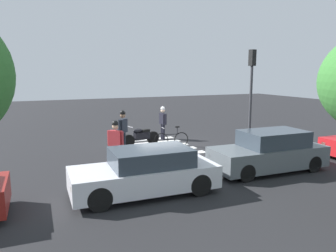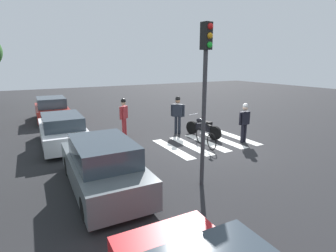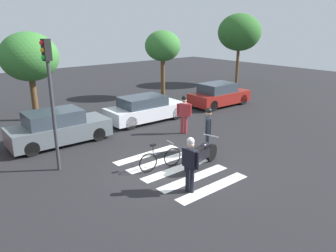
{
  "view_description": "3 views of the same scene",
  "coord_description": "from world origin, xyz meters",
  "px_view_note": "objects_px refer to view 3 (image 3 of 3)",
  "views": [
    {
      "loc": [
        5.91,
        14.62,
        3.62
      ],
      "look_at": [
        -0.11,
        0.72,
        1.11
      ],
      "focal_mm": 35.11,
      "sensor_mm": 36.0,
      "label": 1
    },
    {
      "loc": [
        -9.17,
        7.12,
        3.56
      ],
      "look_at": [
        0.47,
        1.75,
        0.88
      ],
      "focal_mm": 28.31,
      "sensor_mm": 36.0,
      "label": 2
    },
    {
      "loc": [
        -7.19,
        -8.14,
        5.04
      ],
      "look_at": [
        0.76,
        1.39,
        1.15
      ],
      "focal_mm": 35.1,
      "sensor_mm": 36.0,
      "label": 3
    }
  ],
  "objects_px": {
    "police_motorcycle": "(202,155)",
    "car_maroon_wagon": "(219,95)",
    "car_white_van": "(145,109)",
    "officer_on_foot": "(190,161)",
    "car_grey_coupe": "(58,128)",
    "traffic_light_pole": "(50,86)",
    "officer_by_motorcycle": "(208,127)",
    "leaning_bicycle": "(160,159)",
    "pedestrian_bystander": "(184,112)"
  },
  "relations": [
    {
      "from": "traffic_light_pole",
      "to": "car_maroon_wagon",
      "type": "bearing_deg",
      "value": 13.74
    },
    {
      "from": "leaning_bicycle",
      "to": "car_maroon_wagon",
      "type": "bearing_deg",
      "value": 30.13
    },
    {
      "from": "officer_on_foot",
      "to": "car_white_van",
      "type": "bearing_deg",
      "value": 63.87
    },
    {
      "from": "officer_by_motorcycle",
      "to": "leaning_bicycle",
      "type": "bearing_deg",
      "value": 179.15
    },
    {
      "from": "officer_on_foot",
      "to": "leaning_bicycle",
      "type": "bearing_deg",
      "value": 80.13
    },
    {
      "from": "car_grey_coupe",
      "to": "car_maroon_wagon",
      "type": "xyz_separation_m",
      "value": [
        10.61,
        0.22,
        -0.01
      ]
    },
    {
      "from": "car_white_van",
      "to": "car_maroon_wagon",
      "type": "xyz_separation_m",
      "value": [
        5.68,
        -0.16,
        0.03
      ]
    },
    {
      "from": "police_motorcycle",
      "to": "pedestrian_bystander",
      "type": "bearing_deg",
      "value": 57.18
    },
    {
      "from": "car_maroon_wagon",
      "to": "police_motorcycle",
      "type": "bearing_deg",
      "value": -141.89
    },
    {
      "from": "police_motorcycle",
      "to": "leaning_bicycle",
      "type": "bearing_deg",
      "value": 147.61
    },
    {
      "from": "leaning_bicycle",
      "to": "car_grey_coupe",
      "type": "relative_size",
      "value": 0.4
    },
    {
      "from": "officer_by_motorcycle",
      "to": "car_white_van",
      "type": "xyz_separation_m",
      "value": [
        0.81,
        5.35,
        -0.46
      ]
    },
    {
      "from": "car_grey_coupe",
      "to": "police_motorcycle",
      "type": "bearing_deg",
      "value": -62.3
    },
    {
      "from": "police_motorcycle",
      "to": "traffic_light_pole",
      "type": "bearing_deg",
      "value": 143.2
    },
    {
      "from": "pedestrian_bystander",
      "to": "police_motorcycle",
      "type": "bearing_deg",
      "value": -122.82
    },
    {
      "from": "car_grey_coupe",
      "to": "car_maroon_wagon",
      "type": "height_order",
      "value": "car_grey_coupe"
    },
    {
      "from": "leaning_bicycle",
      "to": "car_grey_coupe",
      "type": "xyz_separation_m",
      "value": [
        -1.74,
        4.93,
        0.31
      ]
    },
    {
      "from": "police_motorcycle",
      "to": "officer_on_foot",
      "type": "bearing_deg",
      "value": -146.36
    },
    {
      "from": "pedestrian_bystander",
      "to": "car_grey_coupe",
      "type": "xyz_separation_m",
      "value": [
        -5.11,
        2.49,
        -0.38
      ]
    },
    {
      "from": "car_maroon_wagon",
      "to": "traffic_light_pole",
      "type": "xyz_separation_m",
      "value": [
        -11.73,
        -2.87,
        2.36
      ]
    },
    {
      "from": "traffic_light_pole",
      "to": "car_white_van",
      "type": "bearing_deg",
      "value": 26.58
    },
    {
      "from": "car_grey_coupe",
      "to": "car_maroon_wagon",
      "type": "distance_m",
      "value": 10.62
    },
    {
      "from": "officer_on_foot",
      "to": "car_white_van",
      "type": "xyz_separation_m",
      "value": [
        3.53,
        7.19,
        -0.38
      ]
    },
    {
      "from": "police_motorcycle",
      "to": "car_maroon_wagon",
      "type": "distance_m",
      "value": 9.66
    },
    {
      "from": "leaning_bicycle",
      "to": "car_white_van",
      "type": "bearing_deg",
      "value": 58.94
    },
    {
      "from": "pedestrian_bystander",
      "to": "car_maroon_wagon",
      "type": "height_order",
      "value": "pedestrian_bystander"
    },
    {
      "from": "police_motorcycle",
      "to": "officer_on_foot",
      "type": "distance_m",
      "value": 2.01
    },
    {
      "from": "police_motorcycle",
      "to": "car_white_van",
      "type": "distance_m",
      "value": 6.42
    },
    {
      "from": "officer_by_motorcycle",
      "to": "traffic_light_pole",
      "type": "relative_size",
      "value": 0.42
    },
    {
      "from": "police_motorcycle",
      "to": "car_maroon_wagon",
      "type": "height_order",
      "value": "car_maroon_wagon"
    },
    {
      "from": "leaning_bicycle",
      "to": "car_maroon_wagon",
      "type": "relative_size",
      "value": 0.42
    },
    {
      "from": "car_white_van",
      "to": "traffic_light_pole",
      "type": "distance_m",
      "value": 7.18
    },
    {
      "from": "police_motorcycle",
      "to": "traffic_light_pole",
      "type": "distance_m",
      "value": 5.77
    },
    {
      "from": "officer_by_motorcycle",
      "to": "pedestrian_bystander",
      "type": "xyz_separation_m",
      "value": [
        0.98,
        2.48,
        -0.05
      ]
    },
    {
      "from": "police_motorcycle",
      "to": "car_grey_coupe",
      "type": "height_order",
      "value": "car_grey_coupe"
    },
    {
      "from": "police_motorcycle",
      "to": "officer_by_motorcycle",
      "type": "bearing_deg",
      "value": 34.81
    },
    {
      "from": "car_grey_coupe",
      "to": "traffic_light_pole",
      "type": "xyz_separation_m",
      "value": [
        -1.12,
        -2.65,
        2.34
      ]
    },
    {
      "from": "officer_on_foot",
      "to": "traffic_light_pole",
      "type": "relative_size",
      "value": 0.39
    },
    {
      "from": "officer_on_foot",
      "to": "car_grey_coupe",
      "type": "height_order",
      "value": "officer_on_foot"
    },
    {
      "from": "pedestrian_bystander",
      "to": "car_white_van",
      "type": "distance_m",
      "value": 2.91
    },
    {
      "from": "pedestrian_bystander",
      "to": "traffic_light_pole",
      "type": "distance_m",
      "value": 6.54
    },
    {
      "from": "officer_on_foot",
      "to": "car_maroon_wagon",
      "type": "height_order",
      "value": "officer_on_foot"
    },
    {
      "from": "officer_on_foot",
      "to": "traffic_light_pole",
      "type": "height_order",
      "value": "traffic_light_pole"
    },
    {
      "from": "traffic_light_pole",
      "to": "pedestrian_bystander",
      "type": "bearing_deg",
      "value": 1.46
    },
    {
      "from": "officer_by_motorcycle",
      "to": "traffic_light_pole",
      "type": "distance_m",
      "value": 6.05
    },
    {
      "from": "police_motorcycle",
      "to": "pedestrian_bystander",
      "type": "relative_size",
      "value": 1.12
    },
    {
      "from": "car_maroon_wagon",
      "to": "car_white_van",
      "type": "bearing_deg",
      "value": 178.36
    },
    {
      "from": "officer_on_foot",
      "to": "officer_by_motorcycle",
      "type": "xyz_separation_m",
      "value": [
        2.72,
        1.84,
        0.09
      ]
    },
    {
      "from": "police_motorcycle",
      "to": "officer_by_motorcycle",
      "type": "xyz_separation_m",
      "value": [
        1.11,
        0.77,
        0.66
      ]
    },
    {
      "from": "leaning_bicycle",
      "to": "car_maroon_wagon",
      "type": "xyz_separation_m",
      "value": [
        8.88,
        5.15,
        0.3
      ]
    }
  ]
}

